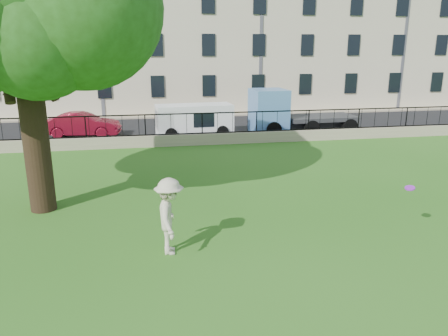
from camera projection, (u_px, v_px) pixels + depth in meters
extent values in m
plane|color=#296518|center=(259.00, 237.00, 12.25)|extent=(120.00, 120.00, 0.00)
cube|color=gray|center=(202.00, 139.00, 23.53)|extent=(50.00, 0.40, 0.60)
cube|color=black|center=(202.00, 133.00, 23.44)|extent=(50.00, 0.05, 0.06)
cube|color=black|center=(202.00, 113.00, 23.15)|extent=(50.00, 0.05, 0.06)
cube|color=black|center=(193.00, 129.00, 28.06)|extent=(60.00, 9.00, 0.01)
cube|color=gray|center=(185.00, 115.00, 32.96)|extent=(60.00, 1.40, 0.12)
cube|color=beige|center=(177.00, 29.00, 36.61)|extent=(56.00, 10.00, 13.00)
cylinder|color=black|center=(36.00, 144.00, 13.69)|extent=(0.80, 0.80, 4.40)
sphere|color=#234D14|center=(81.00, 8.00, 12.16)|extent=(4.59, 4.59, 4.59)
imported|color=beige|center=(170.00, 216.00, 11.06)|extent=(0.82, 1.34, 2.00)
cylinder|color=purple|center=(410.00, 188.00, 11.85)|extent=(0.33, 0.34, 0.12)
imported|color=maroon|center=(83.00, 125.00, 25.49)|extent=(4.40, 1.98, 1.40)
cube|color=white|center=(194.00, 120.00, 25.60)|extent=(4.52, 2.04, 1.85)
cube|color=#588DCF|center=(302.00, 111.00, 26.64)|extent=(6.43, 2.50, 2.66)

